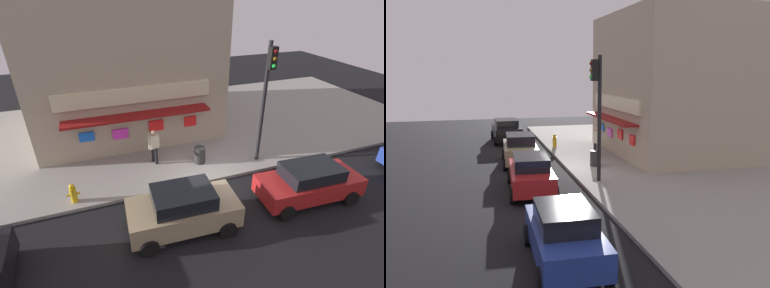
# 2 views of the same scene
# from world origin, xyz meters

# --- Properties ---
(ground_plane) EXTENTS (48.41, 48.41, 0.00)m
(ground_plane) POSITION_xyz_m (0.00, 0.00, 0.00)
(ground_plane) COLOR black
(sidewalk) EXTENTS (32.27, 12.48, 0.15)m
(sidewalk) POSITION_xyz_m (0.00, 6.24, 0.08)
(sidewalk) COLOR gray
(sidewalk) RESTS_ON ground_plane
(corner_building) EXTENTS (9.99, 9.23, 8.54)m
(corner_building) POSITION_xyz_m (-2.45, 7.84, 4.42)
(corner_building) COLOR tan
(corner_building) RESTS_ON sidewalk
(traffic_light) EXTENTS (0.32, 0.58, 5.81)m
(traffic_light) POSITION_xyz_m (2.98, 0.80, 3.84)
(traffic_light) COLOR black
(traffic_light) RESTS_ON sidewalk
(fire_hydrant) EXTENTS (0.50, 0.26, 0.87)m
(fire_hydrant) POSITION_xyz_m (-5.80, 0.51, 0.57)
(fire_hydrant) COLOR gold
(fire_hydrant) RESTS_ON sidewalk
(trash_can) EXTENTS (0.56, 0.56, 0.85)m
(trash_can) POSITION_xyz_m (0.11, 1.58, 0.58)
(trash_can) COLOR #2D2D2D
(trash_can) RESTS_ON sidewalk
(pedestrian) EXTENTS (0.61, 0.50, 1.78)m
(pedestrian) POSITION_xyz_m (-1.99, 2.33, 1.14)
(pedestrian) COLOR black
(pedestrian) RESTS_ON sidewalk
(parked_car_red) EXTENTS (4.35, 2.15, 1.62)m
(parked_car_red) POSITION_xyz_m (3.42, -2.37, 0.84)
(parked_car_red) COLOR #AD1E1E
(parked_car_red) RESTS_ON ground_plane
(parked_car_tan) EXTENTS (4.08, 2.19, 1.73)m
(parked_car_tan) POSITION_xyz_m (-1.99, -2.22, 0.88)
(parked_car_tan) COLOR #9E8966
(parked_car_tan) RESTS_ON ground_plane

